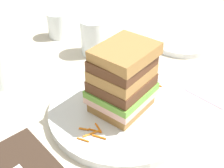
{
  "coord_description": "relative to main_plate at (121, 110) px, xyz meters",
  "views": [
    {
      "loc": [
        -0.27,
        -0.33,
        0.38
      ],
      "look_at": [
        0.02,
        0.02,
        0.06
      ],
      "focal_mm": 44.38,
      "sensor_mm": 36.0,
      "label": 1
    }
  ],
  "objects": [
    {
      "name": "carrot_shred_5",
      "position": [
        -0.09,
        -0.04,
        0.01
      ],
      "size": [
        0.02,
        0.02,
        0.0
      ],
      "primitive_type": "cylinder",
      "rotation": [
        0.0,
        1.57,
        5.24
      ],
      "color": "orange",
      "rests_on": "main_plate"
    },
    {
      "name": "empty_tumbler_1",
      "position": [
        0.08,
        0.39,
        0.03
      ],
      "size": [
        0.06,
        0.06,
        0.08
      ],
      "primitive_type": "cylinder",
      "color": "silver",
      "rests_on": "ground_plane"
    },
    {
      "name": "carrot_shred_9",
      "position": [
        0.07,
        0.01,
        0.01
      ],
      "size": [
        0.02,
        0.03,
        0.0
      ],
      "primitive_type": "cylinder",
      "rotation": [
        0.0,
        1.57,
        4.1
      ],
      "color": "orange",
      "rests_on": "main_plate"
    },
    {
      "name": "carrot_shred_0",
      "position": [
        -0.1,
        -0.01,
        0.01
      ],
      "size": [
        0.01,
        0.02,
        0.0
      ],
      "primitive_type": "cylinder",
      "rotation": [
        0.0,
        1.57,
        2.24
      ],
      "color": "orange",
      "rests_on": "main_plate"
    },
    {
      "name": "main_plate",
      "position": [
        0.0,
        0.0,
        0.0
      ],
      "size": [
        0.29,
        0.29,
        0.02
      ],
      "primitive_type": "cylinder",
      "color": "white",
      "rests_on": "ground_plane"
    },
    {
      "name": "carrot_shred_11",
      "position": [
        0.08,
        0.04,
        0.01
      ],
      "size": [
        0.01,
        0.02,
        0.0
      ],
      "primitive_type": "cylinder",
      "rotation": [
        0.0,
        1.57,
        1.41
      ],
      "color": "orange",
      "rests_on": "main_plate"
    },
    {
      "name": "carrot_shred_8",
      "position": [
        0.08,
        0.03,
        0.01
      ],
      "size": [
        0.02,
        0.02,
        0.0
      ],
      "primitive_type": "cylinder",
      "rotation": [
        0.0,
        1.57,
        1.04
      ],
      "color": "orange",
      "rests_on": "main_plate"
    },
    {
      "name": "carrot_shred_7",
      "position": [
        0.11,
        0.01,
        0.01
      ],
      "size": [
        0.02,
        0.03,
        0.0
      ],
      "primitive_type": "cylinder",
      "rotation": [
        0.0,
        1.57,
        2.04
      ],
      "color": "orange",
      "rests_on": "main_plate"
    },
    {
      "name": "carrot_shred_3",
      "position": [
        -0.11,
        -0.03,
        0.01
      ],
      "size": [
        0.01,
        0.02,
        0.0
      ],
      "primitive_type": "cylinder",
      "rotation": [
        0.0,
        1.57,
        5.2
      ],
      "color": "orange",
      "rests_on": "main_plate"
    },
    {
      "name": "carrot_shred_2",
      "position": [
        -0.08,
        -0.02,
        0.01
      ],
      "size": [
        0.02,
        0.02,
        0.0
      ],
      "primitive_type": "cylinder",
      "rotation": [
        0.0,
        1.57,
        2.11
      ],
      "color": "orange",
      "rests_on": "main_plate"
    },
    {
      "name": "carrot_shred_10",
      "position": [
        0.11,
        0.03,
        0.01
      ],
      "size": [
        0.01,
        0.02,
        0.0
      ],
      "primitive_type": "cylinder",
      "rotation": [
        0.0,
        1.57,
        4.24
      ],
      "color": "orange",
      "rests_on": "main_plate"
    },
    {
      "name": "carrot_shred_1",
      "position": [
        -0.09,
        -0.02,
        0.01
      ],
      "size": [
        0.03,
        0.01,
        0.0
      ],
      "primitive_type": "cylinder",
      "rotation": [
        0.0,
        1.57,
        6.08
      ],
      "color": "orange",
      "rests_on": "main_plate"
    },
    {
      "name": "napkin_pink",
      "position": [
        0.21,
        -0.08,
        -0.01
      ],
      "size": [
        0.09,
        0.1,
        0.0
      ],
      "primitive_type": "cube",
      "rotation": [
        0.0,
        0.0,
        0.07
      ],
      "color": "pink",
      "rests_on": "ground_plane"
    },
    {
      "name": "ground_plane",
      "position": [
        -0.02,
        0.01,
        -0.01
      ],
      "size": [
        3.0,
        3.0,
        0.0
      ],
      "primitive_type": "plane",
      "color": "beige"
    },
    {
      "name": "carrot_shred_4",
      "position": [
        -0.07,
        -0.02,
        0.01
      ],
      "size": [
        0.01,
        0.02,
        0.0
      ],
      "primitive_type": "cylinder",
      "rotation": [
        0.0,
        1.57,
        4.51
      ],
      "color": "orange",
      "rests_on": "main_plate"
    },
    {
      "name": "juice_glass",
      "position": [
        0.11,
        0.24,
        0.03
      ],
      "size": [
        0.07,
        0.07,
        0.1
      ],
      "color": "white",
      "rests_on": "ground_plane"
    },
    {
      "name": "side_plate",
      "position": [
        0.33,
        0.12,
        -0.0
      ],
      "size": [
        0.17,
        0.17,
        0.02
      ],
      "primitive_type": "cylinder",
      "color": "white",
      "rests_on": "ground_plane"
    },
    {
      "name": "carrot_shred_6",
      "position": [
        0.08,
        0.02,
        0.01
      ],
      "size": [
        0.02,
        0.01,
        0.0
      ],
      "primitive_type": "cylinder",
      "rotation": [
        0.0,
        1.57,
        3.47
      ],
      "color": "orange",
      "rests_on": "main_plate"
    },
    {
      "name": "sandwich",
      "position": [
        0.0,
        -0.0,
        0.08
      ],
      "size": [
        0.13,
        0.12,
        0.14
      ],
      "color": "#A87A42",
      "rests_on": "main_plate"
    },
    {
      "name": "knife",
      "position": [
        0.17,
        -0.01,
        -0.01
      ],
      "size": [
        0.03,
        0.2,
        0.0
      ],
      "color": "silver",
      "rests_on": "ground_plane"
    }
  ]
}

